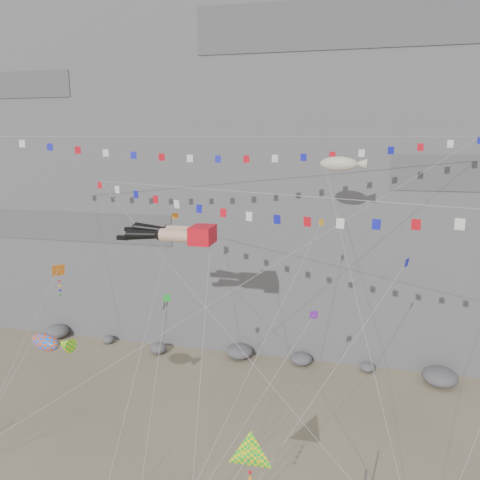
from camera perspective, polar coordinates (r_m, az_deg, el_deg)
The scene contains 15 objects.
ground at distance 33.03m, azimuth -7.80°, elevation -26.75°, with size 120.00×120.00×0.00m, color gray.
cliff at distance 56.88m, azimuth 3.60°, elevation 16.41°, with size 80.00×28.00×50.00m, color slate.
talus_boulders at distance 46.55m, azimuth -0.07°, elevation -13.46°, with size 60.00×3.00×1.20m, color #5A595E, non-canonical shape.
legs_kite at distance 31.21m, azimuth -7.76°, elevation 0.75°, with size 8.90×14.04×19.71m.
flag_banner_upper at distance 35.73m, azimuth -1.01°, elevation 12.47°, with size 35.80×18.77×30.36m.
flag_banner_lower at distance 27.73m, azimuth 2.85°, elevation 5.67°, with size 27.47×11.86×20.95m.
harlequin_kite at distance 35.78m, azimuth -21.31°, elevation -3.53°, with size 3.86×8.76×14.18m.
fish_windsock at distance 32.02m, azimuth -22.66°, elevation -11.44°, with size 6.66×4.91×10.32m.
delta_kite at distance 24.41m, azimuth 1.21°, elevation -24.81°, with size 5.52×3.83×8.27m.
blimp_windsock at distance 35.84m, azimuth 11.94°, elevation 8.99°, with size 7.13×13.82×23.47m.
small_kite_a at distance 35.32m, azimuth -8.15°, elevation 2.07°, with size 1.46×15.91×21.48m.
small_kite_b at distance 29.87m, azimuth 8.76°, elevation -9.36°, with size 7.18×9.94×15.08m.
small_kite_c at distance 29.71m, azimuth -9.01°, elevation -7.62°, with size 1.97×9.79×14.37m.
small_kite_d at distance 33.33m, azimuth 9.50°, elevation 1.31°, with size 7.15×17.15×23.19m.
small_kite_e at distance 28.93m, azimuth 19.24°, elevation -3.28°, with size 10.18×9.77×18.97m.
Camera 1 is at (9.81, -23.86, 20.63)m, focal length 35.00 mm.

